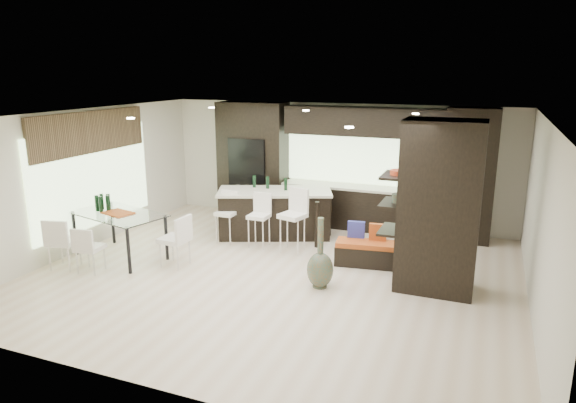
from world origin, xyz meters
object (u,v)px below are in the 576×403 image
at_px(kitchen_island, 275,213).
at_px(stool_right, 293,227).
at_px(stool_mid, 259,226).
at_px(floor_vase, 320,253).
at_px(chair_far, 64,245).
at_px(chair_end, 175,243).
at_px(chair_near, 90,251).
at_px(bench, 368,253).
at_px(stool_left, 227,222).
at_px(dining_table, 120,235).

distance_m(kitchen_island, stool_right, 1.09).
bearing_deg(stool_mid, floor_vase, -39.00).
height_order(chair_far, chair_end, chair_end).
relative_size(stool_right, chair_end, 1.15).
relative_size(floor_vase, chair_near, 1.54).
xyz_separation_m(bench, floor_vase, (-0.50, -1.23, 0.36)).
relative_size(bench, chair_far, 1.34).
xyz_separation_m(stool_mid, bench, (2.23, -0.19, -0.21)).
bearing_deg(kitchen_island, bench, -45.82).
xyz_separation_m(stool_mid, chair_near, (-2.16, -2.27, -0.05)).
relative_size(floor_vase, chair_far, 1.36).
distance_m(stool_left, stool_mid, 0.72).
distance_m(kitchen_island, stool_left, 1.07).
bearing_deg(chair_end, floor_vase, -86.47).
xyz_separation_m(stool_mid, dining_table, (-2.16, -1.48, -0.01)).
bearing_deg(stool_right, bench, 9.12).
height_order(stool_mid, dining_table, stool_mid).
xyz_separation_m(dining_table, chair_end, (1.20, 0.00, 0.01)).
height_order(kitchen_island, bench, kitchen_island).
bearing_deg(floor_vase, bench, 67.98).
distance_m(kitchen_island, chair_far, 4.11).
bearing_deg(floor_vase, dining_table, -179.05).
distance_m(bench, chair_far, 5.38).
height_order(floor_vase, chair_near, floor_vase).
xyz_separation_m(stool_left, chair_near, (-1.44, -2.27, -0.04)).
xyz_separation_m(stool_right, bench, (1.51, -0.16, -0.28)).
height_order(bench, chair_end, chair_end).
xyz_separation_m(stool_right, dining_table, (-2.88, -1.46, -0.07)).
bearing_deg(chair_near, kitchen_island, 46.65).
bearing_deg(chair_far, bench, 10.17).
bearing_deg(chair_end, kitchen_island, -20.84).
bearing_deg(stool_right, stool_mid, -166.97).
height_order(stool_mid, bench, stool_mid).
bearing_deg(chair_near, stool_left, 49.45).
bearing_deg(chair_far, dining_table, 42.82).
xyz_separation_m(kitchen_island, dining_table, (-2.16, -2.28, -0.06)).
bearing_deg(chair_far, stool_right, 20.53).
bearing_deg(chair_far, chair_near, -10.16).
bearing_deg(dining_table, kitchen_island, 60.90).
xyz_separation_m(stool_left, chair_end, (-0.25, -1.49, 0.01)).
relative_size(stool_right, chair_near, 1.31).
height_order(dining_table, chair_end, chair_end).
bearing_deg(stool_mid, chair_far, -139.53).
bearing_deg(stool_mid, dining_table, -145.26).
height_order(stool_left, chair_end, chair_end).
bearing_deg(floor_vase, chair_far, -168.90).
xyz_separation_m(stool_right, floor_vase, (1.01, -1.39, 0.09)).
xyz_separation_m(stool_right, chair_near, (-2.88, -2.24, -0.12)).
relative_size(kitchen_island, bench, 2.05).
bearing_deg(stool_mid, stool_left, -179.95).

